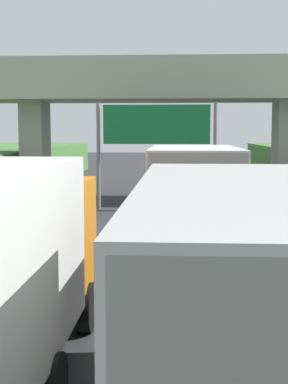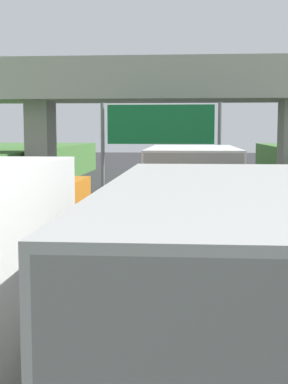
{
  "view_description": "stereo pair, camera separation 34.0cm",
  "coord_description": "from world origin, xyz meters",
  "px_view_note": "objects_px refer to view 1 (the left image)",
  "views": [
    {
      "loc": [
        1.01,
        0.53,
        3.87
      ],
      "look_at": [
        0.0,
        17.41,
        2.0
      ],
      "focal_mm": 51.73,
      "sensor_mm": 36.0,
      "label": 1
    },
    {
      "loc": [
        1.35,
        0.56,
        3.87
      ],
      "look_at": [
        0.0,
        17.41,
        2.0
      ],
      "focal_mm": 51.73,
      "sensor_mm": 36.0,
      "label": 2
    }
  ],
  "objects_px": {
    "truck_black": "(256,321)",
    "construction_barrel_4": "(10,206)",
    "truck_white": "(193,199)",
    "overhead_highway_sign": "(156,131)",
    "construction_barrel_5": "(33,195)"
  },
  "relations": [
    {
      "from": "truck_black",
      "to": "construction_barrel_4",
      "type": "xyz_separation_m",
      "value": [
        -8.38,
        18.9,
        -1.47
      ]
    },
    {
      "from": "truck_white",
      "to": "construction_barrel_4",
      "type": "relative_size",
      "value": 8.11
    },
    {
      "from": "construction_barrel_4",
      "to": "overhead_highway_sign",
      "type": "bearing_deg",
      "value": 21.37
    },
    {
      "from": "truck_white",
      "to": "construction_barrel_5",
      "type": "bearing_deg",
      "value": 121.35
    },
    {
      "from": "truck_white",
      "to": "truck_black",
      "type": "bearing_deg",
      "value": -87.91
    },
    {
      "from": "overhead_highway_sign",
      "to": "truck_white",
      "type": "height_order",
      "value": "overhead_highway_sign"
    },
    {
      "from": "overhead_highway_sign",
      "to": "truck_white",
      "type": "bearing_deg",
      "value": -82.66
    },
    {
      "from": "overhead_highway_sign",
      "to": "construction_barrel_5",
      "type": "bearing_deg",
      "value": 163.02
    },
    {
      "from": "truck_black",
      "to": "truck_white",
      "type": "relative_size",
      "value": 1.0
    },
    {
      "from": "truck_white",
      "to": "overhead_highway_sign",
      "type": "bearing_deg",
      "value": 97.34
    },
    {
      "from": "construction_barrel_5",
      "to": "overhead_highway_sign",
      "type": "bearing_deg",
      "value": -16.98
    },
    {
      "from": "truck_black",
      "to": "construction_barrel_4",
      "type": "height_order",
      "value": "truck_black"
    },
    {
      "from": "truck_black",
      "to": "construction_barrel_4",
      "type": "relative_size",
      "value": 8.11
    },
    {
      "from": "truck_black",
      "to": "construction_barrel_5",
      "type": "height_order",
      "value": "truck_black"
    },
    {
      "from": "overhead_highway_sign",
      "to": "construction_barrel_4",
      "type": "height_order",
      "value": "overhead_highway_sign"
    }
  ]
}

